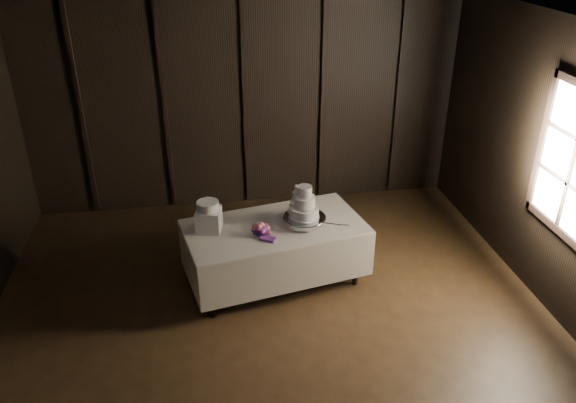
{
  "coord_description": "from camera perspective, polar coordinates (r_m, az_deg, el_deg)",
  "views": [
    {
      "loc": [
        -0.55,
        -4.06,
        3.86
      ],
      "look_at": [
        0.27,
        1.34,
        1.05
      ],
      "focal_mm": 35.0,
      "sensor_mm": 36.0,
      "label": 1
    }
  ],
  "objects": [
    {
      "name": "wedding_cake",
      "position": [
        6.17,
        1.47,
        -0.44
      ],
      "size": [
        0.36,
        0.32,
        0.38
      ],
      "rotation": [
        0.0,
        0.0,
        -0.36
      ],
      "color": "white",
      "rests_on": "cake_stand"
    },
    {
      "name": "room",
      "position": [
        4.73,
        -0.82,
        -2.74
      ],
      "size": [
        6.08,
        7.08,
        3.08
      ],
      "color": "black",
      "rests_on": "ground"
    },
    {
      "name": "small_cake",
      "position": [
        6.1,
        -8.15,
        -0.44
      ],
      "size": [
        0.24,
        0.24,
        0.1
      ],
      "primitive_type": "cylinder",
      "rotation": [
        0.0,
        0.0,
        0.01
      ],
      "color": "white",
      "rests_on": "box_pedestal"
    },
    {
      "name": "cake_stand",
      "position": [
        6.28,
        1.68,
        -1.93
      ],
      "size": [
        0.49,
        0.49,
        0.09
      ],
      "primitive_type": "cylinder",
      "rotation": [
        0.0,
        0.0,
        -0.01
      ],
      "color": "silver",
      "rests_on": "display_table"
    },
    {
      "name": "cake_knife",
      "position": [
        6.31,
        4.2,
        -2.25
      ],
      "size": [
        0.35,
        0.17,
        0.01
      ],
      "primitive_type": "cube",
      "rotation": [
        0.0,
        0.0,
        -0.4
      ],
      "color": "silver",
      "rests_on": "display_table"
    },
    {
      "name": "display_table",
      "position": [
        6.45,
        -1.32,
        -5.1
      ],
      "size": [
        2.16,
        1.43,
        0.76
      ],
      "rotation": [
        0.0,
        0.0,
        0.21
      ],
      "color": "beige",
      "rests_on": "ground"
    },
    {
      "name": "bouquet",
      "position": [
        6.07,
        -2.7,
        -2.91
      ],
      "size": [
        0.43,
        0.46,
        0.18
      ],
      "primitive_type": null,
      "rotation": [
        0.0,
        0.0,
        -0.56
      ],
      "color": "#D45959",
      "rests_on": "display_table"
    },
    {
      "name": "window",
      "position": [
        6.16,
        27.02,
        3.57
      ],
      "size": [
        0.06,
        1.16,
        1.56
      ],
      "primitive_type": "cube",
      "color": "black",
      "rests_on": "room"
    },
    {
      "name": "box_pedestal",
      "position": [
        6.19,
        -8.05,
        -1.86
      ],
      "size": [
        0.31,
        0.31,
        0.25
      ],
      "primitive_type": "cube",
      "rotation": [
        0.0,
        0.0,
        -0.19
      ],
      "color": "white",
      "rests_on": "display_table"
    }
  ]
}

